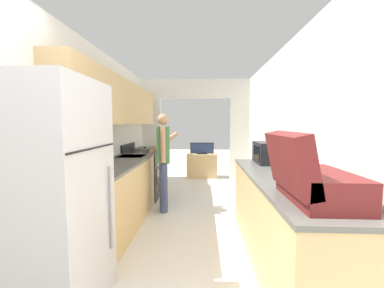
{
  "coord_description": "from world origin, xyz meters",
  "views": [
    {
      "loc": [
        0.19,
        -0.99,
        1.45
      ],
      "look_at": [
        0.01,
        2.73,
        1.12
      ],
      "focal_mm": 22.0,
      "sensor_mm": 36.0,
      "label": 1
    }
  ],
  "objects_px": {
    "microwave": "(269,153)",
    "range_oven": "(143,174)",
    "tv_cabinet": "(202,165)",
    "suitcase": "(308,177)",
    "person": "(163,159)",
    "television": "(202,148)",
    "knife": "(146,147)",
    "refrigerator": "(50,200)"
  },
  "relations": [
    {
      "from": "microwave",
      "to": "knife",
      "type": "distance_m",
      "value": 2.88
    },
    {
      "from": "range_oven",
      "to": "knife",
      "type": "bearing_deg",
      "value": 99.0
    },
    {
      "from": "refrigerator",
      "to": "knife",
      "type": "distance_m",
      "value": 3.45
    },
    {
      "from": "refrigerator",
      "to": "person",
      "type": "distance_m",
      "value": 2.21
    },
    {
      "from": "microwave",
      "to": "television",
      "type": "relative_size",
      "value": 0.83
    },
    {
      "from": "television",
      "to": "knife",
      "type": "distance_m",
      "value": 1.69
    },
    {
      "from": "refrigerator",
      "to": "tv_cabinet",
      "type": "relative_size",
      "value": 2.2
    },
    {
      "from": "refrigerator",
      "to": "knife",
      "type": "xyz_separation_m",
      "value": [
        -0.13,
        3.44,
        0.04
      ]
    },
    {
      "from": "tv_cabinet",
      "to": "refrigerator",
      "type": "bearing_deg",
      "value": -103.41
    },
    {
      "from": "suitcase",
      "to": "microwave",
      "type": "relative_size",
      "value": 1.26
    },
    {
      "from": "person",
      "to": "television",
      "type": "xyz_separation_m",
      "value": [
        0.62,
        2.43,
        -0.08
      ]
    },
    {
      "from": "suitcase",
      "to": "knife",
      "type": "relative_size",
      "value": 2.07
    },
    {
      "from": "refrigerator",
      "to": "television",
      "type": "height_order",
      "value": "refrigerator"
    },
    {
      "from": "microwave",
      "to": "refrigerator",
      "type": "bearing_deg",
      "value": -142.68
    },
    {
      "from": "suitcase",
      "to": "tv_cabinet",
      "type": "relative_size",
      "value": 0.81
    },
    {
      "from": "television",
      "to": "person",
      "type": "bearing_deg",
      "value": -104.41
    },
    {
      "from": "refrigerator",
      "to": "suitcase",
      "type": "xyz_separation_m",
      "value": [
        1.86,
        -0.02,
        0.2
      ]
    },
    {
      "from": "person",
      "to": "tv_cabinet",
      "type": "relative_size",
      "value": 2.0
    },
    {
      "from": "person",
      "to": "knife",
      "type": "height_order",
      "value": "person"
    },
    {
      "from": "suitcase",
      "to": "tv_cabinet",
      "type": "xyz_separation_m",
      "value": [
        -0.75,
        4.65,
        -0.76
      ]
    },
    {
      "from": "person",
      "to": "microwave",
      "type": "bearing_deg",
      "value": -119.49
    },
    {
      "from": "refrigerator",
      "to": "microwave",
      "type": "bearing_deg",
      "value": 37.32
    },
    {
      "from": "suitcase",
      "to": "knife",
      "type": "bearing_deg",
      "value": 119.86
    },
    {
      "from": "tv_cabinet",
      "to": "suitcase",
      "type": "bearing_deg",
      "value": -80.8
    },
    {
      "from": "suitcase",
      "to": "microwave",
      "type": "xyz_separation_m",
      "value": [
        0.17,
        1.57,
        -0.02
      ]
    },
    {
      "from": "person",
      "to": "microwave",
      "type": "distance_m",
      "value": 1.68
    },
    {
      "from": "refrigerator",
      "to": "person",
      "type": "xyz_separation_m",
      "value": [
        0.48,
        2.16,
        -0.03
      ]
    },
    {
      "from": "range_oven",
      "to": "tv_cabinet",
      "type": "xyz_separation_m",
      "value": [
        1.14,
        1.79,
        -0.15
      ]
    },
    {
      "from": "microwave",
      "to": "range_oven",
      "type": "bearing_deg",
      "value": 147.89
    },
    {
      "from": "suitcase",
      "to": "microwave",
      "type": "bearing_deg",
      "value": 83.83
    },
    {
      "from": "person",
      "to": "microwave",
      "type": "relative_size",
      "value": 3.12
    },
    {
      "from": "range_oven",
      "to": "tv_cabinet",
      "type": "relative_size",
      "value": 1.31
    },
    {
      "from": "refrigerator",
      "to": "knife",
      "type": "relative_size",
      "value": 5.67
    },
    {
      "from": "person",
      "to": "television",
      "type": "distance_m",
      "value": 2.51
    },
    {
      "from": "range_oven",
      "to": "suitcase",
      "type": "distance_m",
      "value": 3.49
    },
    {
      "from": "range_oven",
      "to": "person",
      "type": "xyz_separation_m",
      "value": [
        0.52,
        -0.68,
        0.39
      ]
    },
    {
      "from": "range_oven",
      "to": "television",
      "type": "xyz_separation_m",
      "value": [
        1.14,
        1.75,
        0.32
      ]
    },
    {
      "from": "suitcase",
      "to": "tv_cabinet",
      "type": "distance_m",
      "value": 4.77
    },
    {
      "from": "television",
      "to": "suitcase",
      "type": "bearing_deg",
      "value": -80.72
    },
    {
      "from": "knife",
      "to": "tv_cabinet",
      "type": "bearing_deg",
      "value": 14.34
    },
    {
      "from": "person",
      "to": "tv_cabinet",
      "type": "distance_m",
      "value": 2.61
    },
    {
      "from": "suitcase",
      "to": "person",
      "type": "bearing_deg",
      "value": 122.3
    }
  ]
}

